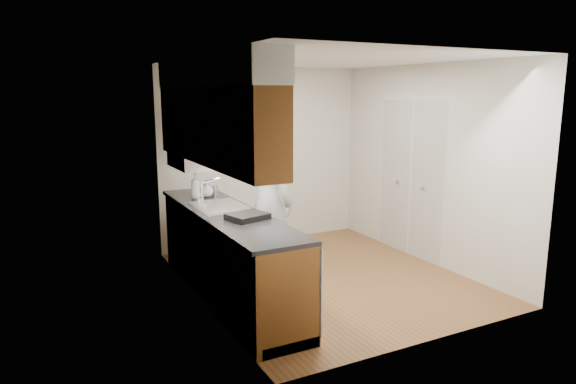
# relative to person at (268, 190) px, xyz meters

# --- Properties ---
(floor) EXTENTS (3.50, 3.50, 0.00)m
(floor) POSITION_rel_person_xyz_m (0.58, -0.33, -1.05)
(floor) COLOR brown
(floor) RESTS_ON ground
(ceiling) EXTENTS (3.50, 3.50, 0.00)m
(ceiling) POSITION_rel_person_xyz_m (0.58, -0.33, 1.45)
(ceiling) COLOR white
(ceiling) RESTS_ON wall_left
(wall_left) EXTENTS (0.02, 3.50, 2.50)m
(wall_left) POSITION_rel_person_xyz_m (-0.92, -0.33, 0.20)
(wall_left) COLOR silver
(wall_left) RESTS_ON floor
(wall_right) EXTENTS (0.02, 3.50, 2.50)m
(wall_right) POSITION_rel_person_xyz_m (2.08, -0.33, 0.20)
(wall_right) COLOR silver
(wall_right) RESTS_ON floor
(wall_back) EXTENTS (3.00, 0.02, 2.50)m
(wall_back) POSITION_rel_person_xyz_m (0.58, 1.42, 0.20)
(wall_back) COLOR silver
(wall_back) RESTS_ON floor
(counter) EXTENTS (0.64, 2.80, 1.30)m
(counter) POSITION_rel_person_xyz_m (-0.62, -0.33, -0.56)
(counter) COLOR brown
(counter) RESTS_ON floor
(upper_cabinets) EXTENTS (0.47, 2.80, 1.21)m
(upper_cabinets) POSITION_rel_person_xyz_m (-0.76, -0.29, 0.90)
(upper_cabinets) COLOR brown
(upper_cabinets) RESTS_ON wall_left
(closet_door) EXTENTS (0.02, 1.22, 2.05)m
(closet_door) POSITION_rel_person_xyz_m (2.06, -0.03, -0.02)
(closet_door) COLOR white
(closet_door) RESTS_ON wall_right
(floor_mat) EXTENTS (0.57, 0.96, 0.02)m
(floor_mat) POSITION_rel_person_xyz_m (0.00, 0.00, -1.04)
(floor_mat) COLOR slate
(floor_mat) RESTS_ON floor
(person) EXTENTS (0.72, 0.86, 2.06)m
(person) POSITION_rel_person_xyz_m (0.00, 0.00, 0.00)
(person) COLOR #9FB4C2
(person) RESTS_ON floor_mat
(soap_bottle_a) EXTENTS (0.14, 0.14, 0.30)m
(soap_bottle_a) POSITION_rel_person_xyz_m (-0.72, 0.45, 0.04)
(soap_bottle_a) COLOR silver
(soap_bottle_a) RESTS_ON counter
(soap_bottle_b) EXTENTS (0.13, 0.13, 0.21)m
(soap_bottle_b) POSITION_rel_person_xyz_m (-0.51, 0.57, -0.00)
(soap_bottle_b) COLOR silver
(soap_bottle_b) RESTS_ON counter
(soap_bottle_c) EXTENTS (0.20, 0.20, 0.19)m
(soap_bottle_c) POSITION_rel_person_xyz_m (-0.57, 0.47, -0.01)
(soap_bottle_c) COLOR silver
(soap_bottle_c) RESTS_ON counter
(steel_can) EXTENTS (0.09, 0.09, 0.13)m
(steel_can) POSITION_rel_person_xyz_m (-0.46, 0.50, -0.04)
(steel_can) COLOR #A5A5AA
(steel_can) RESTS_ON counter
(dish_rack) EXTENTS (0.42, 0.38, 0.06)m
(dish_rack) POSITION_rel_person_xyz_m (-0.58, -0.75, -0.08)
(dish_rack) COLOR black
(dish_rack) RESTS_ON counter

